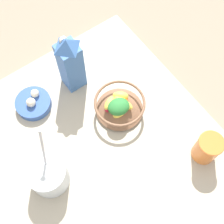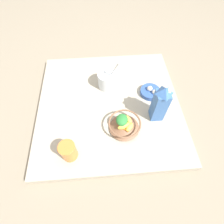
# 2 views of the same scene
# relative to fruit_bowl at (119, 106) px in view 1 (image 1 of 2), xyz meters

# --- Properties ---
(ground_plane) EXTENTS (6.00, 6.00, 0.00)m
(ground_plane) POSITION_rel_fruit_bowl_xyz_m (0.19, 0.07, -0.09)
(ground_plane) COLOR gray
(countertop) EXTENTS (0.92, 0.92, 0.05)m
(countertop) POSITION_rel_fruit_bowl_xyz_m (0.19, 0.07, -0.07)
(countertop) COLOR #B2A893
(countertop) RESTS_ON ground_plane
(fruit_bowl) EXTENTS (0.19, 0.19, 0.10)m
(fruit_bowl) POSITION_rel_fruit_bowl_xyz_m (0.00, 0.00, 0.00)
(fruit_bowl) COLOR brown
(fruit_bowl) RESTS_ON countertop
(milk_carton) EXTENTS (0.07, 0.07, 0.26)m
(milk_carton) POSITION_rel_fruit_bowl_xyz_m (0.07, -0.21, 0.09)
(milk_carton) COLOR #3D6BB2
(milk_carton) RESTS_ON countertop
(yogurt_tub) EXTENTS (0.13, 0.14, 0.25)m
(yogurt_tub) POSITION_rel_fruit_bowl_xyz_m (0.34, 0.07, 0.02)
(yogurt_tub) COLOR silver
(yogurt_tub) RESTS_ON countertop
(drinking_cup) EXTENTS (0.09, 0.09, 0.12)m
(drinking_cup) POSITION_rel_fruit_bowl_xyz_m (-0.14, 0.31, 0.02)
(drinking_cup) COLOR orange
(drinking_cup) RESTS_ON countertop
(garlic_bowl) EXTENTS (0.13, 0.13, 0.06)m
(garlic_bowl) POSITION_rel_fruit_bowl_xyz_m (0.25, -0.21, -0.02)
(garlic_bowl) COLOR #3356A3
(garlic_bowl) RESTS_ON countertop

